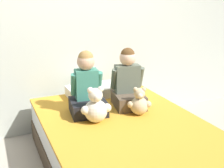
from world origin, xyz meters
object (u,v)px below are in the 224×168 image
object	(u,v)px
child_on_left	(87,89)
teddy_bear_held_by_left_child	(96,107)
pillow_at_headboard	(94,91)
bed	(127,149)
teddy_bear_held_by_right_child	(139,103)
child_on_right	(128,83)

from	to	relation	value
child_on_left	teddy_bear_held_by_left_child	bearing A→B (deg)	-83.23
teddy_bear_held_by_left_child	pillow_at_headboard	size ratio (longest dim) A/B	0.56
bed	pillow_at_headboard	world-z (taller)	pillow_at_headboard
bed	teddy_bear_held_by_right_child	world-z (taller)	teddy_bear_held_by_right_child
child_on_left	child_on_right	size ratio (longest dim) A/B	1.01
bed	pillow_at_headboard	distance (m)	0.88
teddy_bear_held_by_left_child	pillow_at_headboard	distance (m)	0.70
teddy_bear_held_by_right_child	pillow_at_headboard	size ratio (longest dim) A/B	0.46
teddy_bear_held_by_left_child	teddy_bear_held_by_right_child	world-z (taller)	teddy_bear_held_by_left_child
bed	pillow_at_headboard	size ratio (longest dim) A/B	3.47
bed	child_on_left	size ratio (longest dim) A/B	3.40
child_on_left	pillow_at_headboard	world-z (taller)	child_on_left
child_on_left	teddy_bear_held_by_left_child	distance (m)	0.26
child_on_left	teddy_bear_held_by_left_child	size ratio (longest dim) A/B	1.83
child_on_left	teddy_bear_held_by_left_child	xyz separation A→B (m)	(-0.00, -0.23, -0.10)
child_on_left	teddy_bear_held_by_right_child	bearing A→B (deg)	-22.30
child_on_right	teddy_bear_held_by_right_child	distance (m)	0.28
pillow_at_headboard	child_on_left	bearing A→B (deg)	-117.85
child_on_right	pillow_at_headboard	xyz separation A→B (m)	(-0.21, 0.42, -0.18)
teddy_bear_held_by_right_child	pillow_at_headboard	world-z (taller)	teddy_bear_held_by_right_child
teddy_bear_held_by_left_child	teddy_bear_held_by_right_child	size ratio (longest dim) A/B	1.21
teddy_bear_held_by_left_child	teddy_bear_held_by_right_child	distance (m)	0.43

